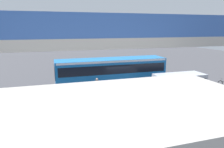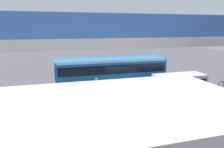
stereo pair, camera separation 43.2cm
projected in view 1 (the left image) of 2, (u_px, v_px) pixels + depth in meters
name	position (u px, v px, depth m)	size (l,w,h in m)	color
ground	(116.00, 88.00, 21.82)	(80.00, 80.00, 0.00)	#424247
city_bus	(111.00, 71.00, 21.64)	(11.54, 2.85, 3.15)	#196BB7
parked_van	(179.00, 83.00, 19.42)	(4.80, 2.17, 2.05)	#B7BCC6
bicycle_black	(224.00, 83.00, 22.43)	(1.77, 0.44, 0.96)	black
pedestrian	(97.00, 88.00, 18.96)	(0.38, 0.38, 1.79)	#2D2D38
traffic_sign	(135.00, 65.00, 25.07)	(0.08, 0.60, 2.80)	slate
lane_dash_leftmost	(171.00, 78.00, 26.02)	(2.00, 0.20, 0.01)	silver
lane_dash_left	(142.00, 81.00, 24.89)	(2.00, 0.20, 0.01)	silver
lane_dash_centre	(110.00, 83.00, 23.75)	(2.00, 0.20, 0.01)	silver
lane_dash_right	(75.00, 86.00, 22.62)	(2.00, 0.20, 0.01)	silver
lane_dash_rightmost	(37.00, 89.00, 21.48)	(2.00, 0.20, 0.01)	silver
pedestrian_overpass	(169.00, 49.00, 11.61)	(25.25, 2.60, 6.94)	#B2ADA5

